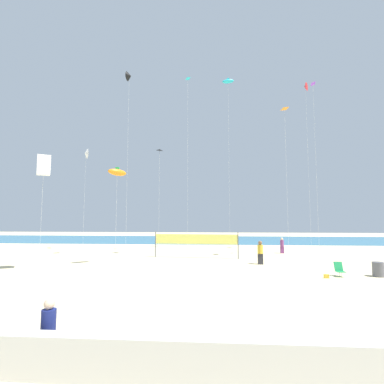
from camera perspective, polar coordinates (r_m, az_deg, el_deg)
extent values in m
plane|color=beige|center=(17.78, -1.27, -17.07)|extent=(120.00, 120.00, 0.00)
cube|color=teal|center=(51.38, 2.43, -9.28)|extent=(120.00, 20.00, 0.01)
cube|color=beige|center=(7.65, -10.05, -29.52)|extent=(28.00, 0.44, 0.99)
cube|color=#EA7260|center=(9.16, -26.45, -25.73)|extent=(0.35, 0.21, 0.73)
cylinder|color=navy|center=(8.94, -26.26, -21.77)|extent=(0.37, 0.37, 0.60)
sphere|color=beige|center=(8.82, -26.14, -19.07)|extent=(0.27, 0.27, 0.27)
cube|color=#2D2D33|center=(8.83, -23.01, -27.85)|extent=(0.19, 0.11, 0.39)
cylinder|color=maroon|center=(8.70, -22.91, -25.67)|extent=(0.20, 0.20, 0.33)
sphere|color=tan|center=(8.62, -22.85, -24.21)|extent=(0.15, 0.15, 0.15)
cube|color=#2D2D33|center=(24.57, 13.24, -12.63)|extent=(0.41, 0.24, 0.85)
cylinder|color=gold|center=(24.48, 13.21, -10.84)|extent=(0.43, 0.43, 0.70)
sphere|color=brown|center=(24.43, 13.18, -9.65)|extent=(0.31, 0.31, 0.31)
cube|color=#7A3872|center=(32.72, 17.23, -10.74)|extent=(0.36, 0.21, 0.75)
cylinder|color=#7A3872|center=(32.66, 17.19, -9.55)|extent=(0.37, 0.37, 0.62)
sphere|color=beige|center=(32.63, 17.17, -8.77)|extent=(0.28, 0.28, 0.28)
cube|color=#1E8C4C|center=(21.16, 27.06, -13.72)|extent=(0.52, 0.48, 0.03)
cube|color=#1E8C4C|center=(21.38, 26.72, -12.88)|extent=(0.52, 0.23, 0.57)
cylinder|color=silver|center=(21.05, 27.23, -14.20)|extent=(0.03, 0.03, 0.32)
cylinder|color=silver|center=(21.32, 26.92, -14.09)|extent=(0.03, 0.03, 0.32)
cylinder|color=#595960|center=(22.38, 32.64, -12.62)|extent=(0.68, 0.68, 0.91)
cylinder|color=#4C4C51|center=(28.45, -7.15, -10.12)|extent=(0.08, 0.08, 2.40)
cylinder|color=#4C4C51|center=(27.31, 9.01, -10.30)|extent=(0.08, 0.08, 2.40)
cube|color=#EAE566|center=(27.57, 0.76, -9.22)|extent=(7.77, 0.69, 0.90)
cube|color=gold|center=(20.37, 24.82, -14.74)|extent=(0.29, 0.15, 0.23)
cylinder|color=silver|center=(36.09, 21.82, 4.59)|extent=(0.01, 0.01, 19.13)
cone|color=red|center=(38.82, 21.32, 18.65)|extent=(0.76, 0.97, 0.99)
cylinder|color=silver|center=(28.78, 18.04, 1.90)|extent=(0.01, 0.01, 14.18)
pyramid|color=orange|center=(30.48, 17.62, 15.39)|extent=(0.86, 0.85, 0.28)
cylinder|color=silver|center=(32.11, -0.86, 5.63)|extent=(0.01, 0.01, 19.38)
pyramid|color=#26BFCC|center=(35.27, -0.87, 21.38)|extent=(0.60, 0.60, 0.28)
cylinder|color=silver|center=(35.53, 7.26, 5.60)|extent=(0.01, 0.01, 20.59)
ellipsoid|color=#26BFCC|center=(38.79, 7.07, 20.71)|extent=(1.60, 0.78, 0.75)
cube|color=#26BFCC|center=(38.89, 7.07, 21.00)|extent=(0.29, 0.06, 0.37)
cylinder|color=silver|center=(36.45, -20.33, -1.68)|extent=(0.01, 0.01, 11.39)
cone|color=white|center=(37.21, -20.05, 7.10)|extent=(0.99, 1.15, 1.22)
cylinder|color=silver|center=(24.03, -14.62, -4.97)|extent=(0.01, 0.01, 7.37)
ellipsoid|color=orange|center=(24.31, -14.42, 3.75)|extent=(1.54, 1.47, 0.64)
cube|color=green|center=(24.35, -14.41, 4.29)|extent=(0.31, 0.06, 0.39)
cylinder|color=silver|center=(23.31, -27.41, -4.41)|extent=(0.01, 0.01, 7.49)
cube|color=white|center=(23.62, -27.03, 4.70)|extent=(1.21, 1.21, 1.40)
cylinder|color=silver|center=(28.70, -12.54, 5.30)|extent=(0.01, 0.01, 17.66)
cone|color=black|center=(31.51, -12.20, 21.29)|extent=(0.52, 0.97, 0.92)
cylinder|color=silver|center=(30.42, 23.13, 4.25)|extent=(0.01, 0.01, 16.87)
pyramid|color=purple|center=(32.85, 22.52, 19.01)|extent=(0.63, 0.63, 0.31)
cylinder|color=silver|center=(29.60, -6.46, -1.99)|extent=(0.01, 0.01, 10.60)
pyramid|color=black|center=(30.35, -6.34, 8.19)|extent=(0.83, 0.84, 0.33)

